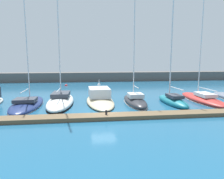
% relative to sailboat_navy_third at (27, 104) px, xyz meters
% --- Properties ---
extents(ground_plane, '(120.00, 120.00, 0.00)m').
position_rel_sailboat_navy_third_xyz_m(ground_plane, '(8.88, -5.03, -0.28)').
color(ground_plane, '#1E567A').
extents(dock_pier, '(43.29, 1.71, 0.38)m').
position_rel_sailboat_navy_third_xyz_m(dock_pier, '(8.88, -6.34, -0.09)').
color(dock_pier, brown).
rests_on(dock_pier, ground_plane).
extents(breakwater_seawall, '(108.00, 3.66, 2.31)m').
position_rel_sailboat_navy_third_xyz_m(breakwater_seawall, '(8.88, 27.73, 0.87)').
color(breakwater_seawall, '#5B5651').
rests_on(breakwater_seawall, ground_plane).
extents(sailboat_navy_third, '(3.72, 10.03, 16.43)m').
position_rel_sailboat_navy_third_xyz_m(sailboat_navy_third, '(0.00, 0.00, 0.00)').
color(sailboat_navy_third, navy).
rests_on(sailboat_navy_third, ground_plane).
extents(sailboat_white_fourth, '(3.17, 10.06, 21.40)m').
position_rel_sailboat_navy_third_xyz_m(sailboat_white_fourth, '(3.91, 0.50, 0.17)').
color(sailboat_white_fourth, white).
rests_on(sailboat_white_fourth, ground_plane).
extents(motorboat_sand_fifth, '(3.90, 10.50, 3.29)m').
position_rel_sailboat_navy_third_xyz_m(motorboat_sand_fifth, '(8.88, 1.13, 0.17)').
color(motorboat_sand_fifth, beige).
rests_on(motorboat_sand_fifth, ground_plane).
extents(sailboat_charcoal_sixth, '(2.43, 7.97, 13.94)m').
position_rel_sailboat_navy_third_xyz_m(sailboat_charcoal_sixth, '(13.31, -0.19, 0.12)').
color(sailboat_charcoal_sixth, '#2D2D33').
rests_on(sailboat_charcoal_sixth, ground_plane).
extents(sailboat_teal_seventh, '(2.38, 7.32, 13.39)m').
position_rel_sailboat_navy_third_xyz_m(sailboat_teal_seventh, '(18.13, -0.83, 0.17)').
color(sailboat_teal_seventh, '#19707F').
rests_on(sailboat_teal_seventh, ground_plane).
extents(sailboat_red_eighth, '(2.98, 10.00, 17.67)m').
position_rel_sailboat_navy_third_xyz_m(sailboat_red_eighth, '(22.75, 0.15, 0.08)').
color(sailboat_red_eighth, '#B72D28').
rests_on(sailboat_red_eighth, ground_plane).
extents(mooring_buoy_red, '(0.65, 0.65, 0.65)m').
position_rel_sailboat_navy_third_xyz_m(mooring_buoy_red, '(2.72, 18.84, -0.28)').
color(mooring_buoy_red, red).
rests_on(mooring_buoy_red, ground_plane).
extents(mooring_buoy_white, '(0.74, 0.74, 0.74)m').
position_rel_sailboat_navy_third_xyz_m(mooring_buoy_white, '(9.84, 19.00, -0.28)').
color(mooring_buoy_white, white).
rests_on(mooring_buoy_white, ground_plane).
extents(dock_bollard, '(0.20, 0.20, 0.44)m').
position_rel_sailboat_navy_third_xyz_m(dock_bollard, '(9.03, -6.34, 0.32)').
color(dock_bollard, black).
rests_on(dock_bollard, dock_pier).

